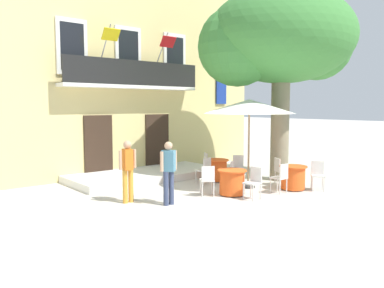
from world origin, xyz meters
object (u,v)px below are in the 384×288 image
object	(u,v)px
cafe_chair_near_tree_0	(280,169)
cafe_chair_front_1	(254,181)
cafe_chair_front_0	(207,179)
cafe_chair_near_tree_1	(281,176)
cafe_umbrella	(249,107)
cafe_table_near_tree	(293,177)
cafe_table_front	(232,182)
plane_tree	(279,40)
pedestrian_mid_plaza	(128,168)
cafe_chair_middle_1	(205,169)
cafe_chair_front_2	(236,173)
pedestrian_near_entrance	(169,169)
cafe_chair_middle_2	(238,166)
cafe_chair_near_tree_2	(318,173)
cafe_chair_middle_0	(208,163)
cafe_table_middle	(216,170)

from	to	relation	value
cafe_chair_near_tree_0	cafe_chair_front_1	bearing A→B (deg)	-160.95
cafe_chair_front_0	cafe_chair_near_tree_0	bearing A→B (deg)	-6.48
cafe_chair_near_tree_1	cafe_umbrella	world-z (taller)	cafe_umbrella
cafe_table_near_tree	cafe_chair_near_tree_0	world-z (taller)	cafe_chair_near_tree_0
cafe_chair_near_tree_0	cafe_chair_front_0	distance (m)	2.98
cafe_table_front	cafe_chair_front_1	distance (m)	0.77
plane_tree	pedestrian_mid_plaza	bearing A→B (deg)	174.95
cafe_chair_near_tree_0	cafe_table_near_tree	bearing A→B (deg)	-110.23
cafe_chair_middle_1	cafe_chair_front_2	distance (m)	1.28
cafe_chair_near_tree_1	cafe_chair_front_0	size ratio (longest dim) A/B	1.00
plane_tree	pedestrian_near_entrance	bearing A→B (deg)	-175.50
cafe_chair_middle_1	cafe_chair_front_0	bearing A→B (deg)	-129.13
cafe_umbrella	pedestrian_mid_plaza	bearing A→B (deg)	168.99
cafe_chair_middle_2	cafe_chair_front_1	distance (m)	2.65
pedestrian_near_entrance	cafe_chair_near_tree_2	bearing A→B (deg)	-17.93
plane_tree	cafe_chair_middle_0	xyz separation A→B (m)	(-1.52, 1.94, -4.38)
cafe_chair_middle_0	cafe_chair_middle_1	world-z (taller)	same
cafe_chair_front_2	cafe_table_middle	bearing A→B (deg)	69.21
cafe_chair_near_tree_1	cafe_chair_middle_2	distance (m)	2.22
pedestrian_near_entrance	pedestrian_mid_plaza	size ratio (longest dim) A/B	1.00
cafe_chair_near_tree_1	plane_tree	bearing A→B (deg)	41.24
cafe_table_near_tree	pedestrian_near_entrance	bearing A→B (deg)	166.71
cafe_chair_middle_0	cafe_chair_near_tree_1	bearing A→B (deg)	-92.67
cafe_umbrella	pedestrian_mid_plaza	distance (m)	4.39
cafe_chair_near_tree_0	cafe_chair_middle_0	xyz separation A→B (m)	(-0.85, 2.61, 0.00)
cafe_chair_front_0	pedestrian_near_entrance	size ratio (longest dim) A/B	0.54
cafe_chair_near_tree_2	cafe_chair_front_0	xyz separation A→B (m)	(-3.23, 1.58, 0.00)
cafe_chair_middle_2	cafe_chair_front_0	size ratio (longest dim) A/B	1.00
cafe_table_near_tree	cafe_chair_middle_2	bearing A→B (deg)	98.63
plane_tree	cafe_chair_near_tree_2	bearing A→B (deg)	-101.93
cafe_chair_middle_2	cafe_table_front	xyz separation A→B (m)	(-1.71, -1.38, -0.14)
cafe_chair_near_tree_2	cafe_umbrella	distance (m)	2.99
cafe_chair_near_tree_0	cafe_chair_middle_2	bearing A→B (deg)	112.71
cafe_chair_near_tree_0	cafe_table_front	distance (m)	2.29
cafe_chair_front_2	pedestrian_mid_plaza	xyz separation A→B (m)	(-3.44, 0.75, 0.44)
cafe_table_near_tree	cafe_table_front	bearing A→B (deg)	160.81
cafe_chair_near_tree_1	cafe_table_front	xyz separation A→B (m)	(-1.28, 0.80, -0.14)
cafe_chair_near_tree_1	cafe_chair_near_tree_2	world-z (taller)	same
cafe_chair_near_tree_2	cafe_chair_middle_1	xyz separation A→B (m)	(-2.11, 2.95, 0.00)
cafe_table_near_tree	pedestrian_mid_plaza	distance (m)	5.24
cafe_chair_middle_1	pedestrian_mid_plaza	xyz separation A→B (m)	(-3.27, -0.52, 0.44)
cafe_chair_near_tree_2	cafe_chair_near_tree_1	bearing A→B (deg)	161.11
cafe_chair_middle_0	pedestrian_near_entrance	xyz separation A→B (m)	(-3.56, -2.34, 0.43)
cafe_table_middle	cafe_umbrella	world-z (taller)	cafe_umbrella
plane_tree	cafe_table_middle	size ratio (longest dim) A/B	7.72
plane_tree	cafe_umbrella	bearing A→B (deg)	-171.54
cafe_table_front	cafe_umbrella	bearing A→B (deg)	19.29
cafe_chair_front_1	plane_tree	bearing A→B (deg)	26.56
cafe_chair_near_tree_1	cafe_chair_front_2	xyz separation A→B (m)	(-0.66, 1.24, 0.00)
cafe_chair_middle_0	cafe_chair_near_tree_2	bearing A→B (deg)	-73.79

